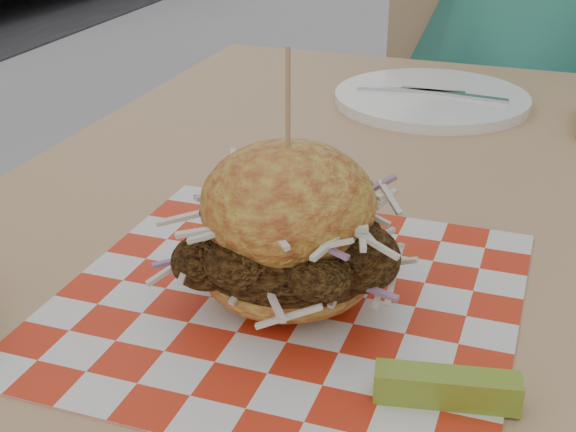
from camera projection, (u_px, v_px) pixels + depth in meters
name	position (u px, v px, depth m)	size (l,w,h in m)	color
patio_table	(362.00, 276.00, 0.84)	(0.80, 1.20, 0.75)	tan
patio_chair	(479.00, 122.00, 1.66)	(0.49, 0.50, 0.95)	tan
paper_liner	(288.00, 298.00, 0.65)	(0.36, 0.36, 0.00)	red
sandwich	(288.00, 235.00, 0.62)	(0.18, 0.18, 0.20)	gold
pickle_spear	(447.00, 388.00, 0.52)	(0.10, 0.02, 0.02)	olive
place_setting	(432.00, 98.00, 1.12)	(0.27, 0.27, 0.02)	white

